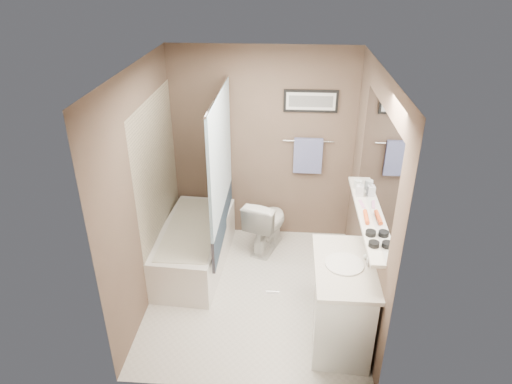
# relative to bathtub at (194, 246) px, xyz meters

# --- Properties ---
(ground) EXTENTS (2.50, 2.50, 0.00)m
(ground) POSITION_rel_bathtub_xyz_m (0.75, -0.46, -0.25)
(ground) COLOR silver
(ground) RESTS_ON ground
(ceiling) EXTENTS (2.20, 2.50, 0.04)m
(ceiling) POSITION_rel_bathtub_xyz_m (0.75, -0.46, 2.13)
(ceiling) COLOR white
(ceiling) RESTS_ON wall_back
(wall_back) EXTENTS (2.20, 0.04, 2.40)m
(wall_back) POSITION_rel_bathtub_xyz_m (0.75, 0.77, 0.95)
(wall_back) COLOR brown
(wall_back) RESTS_ON ground
(wall_front) EXTENTS (2.20, 0.04, 2.40)m
(wall_front) POSITION_rel_bathtub_xyz_m (0.75, -1.69, 0.95)
(wall_front) COLOR brown
(wall_front) RESTS_ON ground
(wall_left) EXTENTS (0.04, 2.50, 2.40)m
(wall_left) POSITION_rel_bathtub_xyz_m (-0.33, -0.46, 0.95)
(wall_left) COLOR brown
(wall_left) RESTS_ON ground
(wall_right) EXTENTS (0.04, 2.50, 2.40)m
(wall_right) POSITION_rel_bathtub_xyz_m (1.83, -0.46, 0.95)
(wall_right) COLOR brown
(wall_right) RESTS_ON ground
(tile_surround) EXTENTS (0.02, 1.55, 2.00)m
(tile_surround) POSITION_rel_bathtub_xyz_m (-0.34, 0.04, 0.75)
(tile_surround) COLOR tan
(tile_surround) RESTS_ON wall_left
(curtain_rod) EXTENTS (0.02, 1.55, 0.02)m
(curtain_rod) POSITION_rel_bathtub_xyz_m (0.35, 0.04, 1.80)
(curtain_rod) COLOR silver
(curtain_rod) RESTS_ON wall_left
(curtain_upper) EXTENTS (0.03, 1.45, 1.28)m
(curtain_upper) POSITION_rel_bathtub_xyz_m (0.35, 0.04, 1.15)
(curtain_upper) COLOR white
(curtain_upper) RESTS_ON curtain_rod
(curtain_lower) EXTENTS (0.03, 1.45, 0.36)m
(curtain_lower) POSITION_rel_bathtub_xyz_m (0.35, 0.04, 0.33)
(curtain_lower) COLOR #293B4D
(curtain_lower) RESTS_ON curtain_rod
(mirror) EXTENTS (0.02, 1.60, 1.00)m
(mirror) POSITION_rel_bathtub_xyz_m (1.84, -0.61, 1.37)
(mirror) COLOR silver
(mirror) RESTS_ON wall_right
(shelf) EXTENTS (0.12, 1.60, 0.03)m
(shelf) POSITION_rel_bathtub_xyz_m (1.79, -0.61, 0.85)
(shelf) COLOR silver
(shelf) RESTS_ON wall_right
(towel_bar) EXTENTS (0.60, 0.02, 0.02)m
(towel_bar) POSITION_rel_bathtub_xyz_m (1.30, 0.76, 1.05)
(towel_bar) COLOR silver
(towel_bar) RESTS_ON wall_back
(towel) EXTENTS (0.34, 0.05, 0.44)m
(towel) POSITION_rel_bathtub_xyz_m (1.30, 0.74, 0.87)
(towel) COLOR #8D96CD
(towel) RESTS_ON towel_bar
(art_frame) EXTENTS (0.62, 0.02, 0.26)m
(art_frame) POSITION_rel_bathtub_xyz_m (1.30, 0.77, 1.53)
(art_frame) COLOR black
(art_frame) RESTS_ON wall_back
(art_mat) EXTENTS (0.56, 0.00, 0.20)m
(art_mat) POSITION_rel_bathtub_xyz_m (1.30, 0.76, 1.53)
(art_mat) COLOR white
(art_mat) RESTS_ON art_frame
(art_image) EXTENTS (0.50, 0.00, 0.13)m
(art_image) POSITION_rel_bathtub_xyz_m (1.30, 0.76, 1.53)
(art_image) COLOR #595959
(art_image) RESTS_ON art_mat
(door) EXTENTS (0.80, 0.02, 2.00)m
(door) POSITION_rel_bathtub_xyz_m (1.30, -1.70, 0.75)
(door) COLOR silver
(door) RESTS_ON wall_front
(door_handle) EXTENTS (0.10, 0.02, 0.02)m
(door_handle) POSITION_rel_bathtub_xyz_m (0.97, -1.65, 0.75)
(door_handle) COLOR silver
(door_handle) RESTS_ON door
(bathtub) EXTENTS (0.80, 1.54, 0.50)m
(bathtub) POSITION_rel_bathtub_xyz_m (0.00, 0.00, 0.00)
(bathtub) COLOR white
(bathtub) RESTS_ON ground
(tub_rim) EXTENTS (0.56, 1.36, 0.02)m
(tub_rim) POSITION_rel_bathtub_xyz_m (-0.00, 0.00, 0.25)
(tub_rim) COLOR beige
(tub_rim) RESTS_ON bathtub
(toilet) EXTENTS (0.60, 0.77, 0.70)m
(toilet) POSITION_rel_bathtub_xyz_m (0.83, 0.42, 0.10)
(toilet) COLOR white
(toilet) RESTS_ON ground
(vanity) EXTENTS (0.56, 0.93, 0.80)m
(vanity) POSITION_rel_bathtub_xyz_m (1.60, -1.04, 0.15)
(vanity) COLOR white
(vanity) RESTS_ON ground
(countertop) EXTENTS (0.54, 0.96, 0.04)m
(countertop) POSITION_rel_bathtub_xyz_m (1.59, -1.04, 0.57)
(countertop) COLOR beige
(countertop) RESTS_ON vanity
(sink_basin) EXTENTS (0.34, 0.34, 0.01)m
(sink_basin) POSITION_rel_bathtub_xyz_m (1.58, -1.04, 0.60)
(sink_basin) COLOR silver
(sink_basin) RESTS_ON countertop
(faucet_spout) EXTENTS (0.02, 0.02, 0.10)m
(faucet_spout) POSITION_rel_bathtub_xyz_m (1.78, -1.04, 0.64)
(faucet_spout) COLOR silver
(faucet_spout) RESTS_ON countertop
(faucet_knob) EXTENTS (0.05, 0.05, 0.05)m
(faucet_knob) POSITION_rel_bathtub_xyz_m (1.78, -0.94, 0.62)
(faucet_knob) COLOR silver
(faucet_knob) RESTS_ON countertop
(candle_bowl_near) EXTENTS (0.09, 0.09, 0.04)m
(candle_bowl_near) POSITION_rel_bathtub_xyz_m (1.79, -1.14, 0.89)
(candle_bowl_near) COLOR black
(candle_bowl_near) RESTS_ON shelf
(candle_bowl_far) EXTENTS (0.09, 0.09, 0.04)m
(candle_bowl_far) POSITION_rel_bathtub_xyz_m (1.79, -0.98, 0.89)
(candle_bowl_far) COLOR black
(candle_bowl_far) RESTS_ON shelf
(hair_brush_front) EXTENTS (0.05, 0.22, 0.04)m
(hair_brush_front) POSITION_rel_bathtub_xyz_m (1.79, -0.70, 0.89)
(hair_brush_front) COLOR #E35220
(hair_brush_front) RESTS_ON shelf
(pink_comb) EXTENTS (0.05, 0.16, 0.01)m
(pink_comb) POSITION_rel_bathtub_xyz_m (1.79, -0.43, 0.87)
(pink_comb) COLOR pink
(pink_comb) RESTS_ON shelf
(glass_jar) EXTENTS (0.08, 0.08, 0.10)m
(glass_jar) POSITION_rel_bathtub_xyz_m (1.79, -0.09, 0.92)
(glass_jar) COLOR silver
(glass_jar) RESTS_ON shelf
(soap_bottle) EXTENTS (0.08, 0.08, 0.16)m
(soap_bottle) POSITION_rel_bathtub_xyz_m (1.79, -0.24, 0.94)
(soap_bottle) COLOR #999999
(soap_bottle) RESTS_ON shelf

